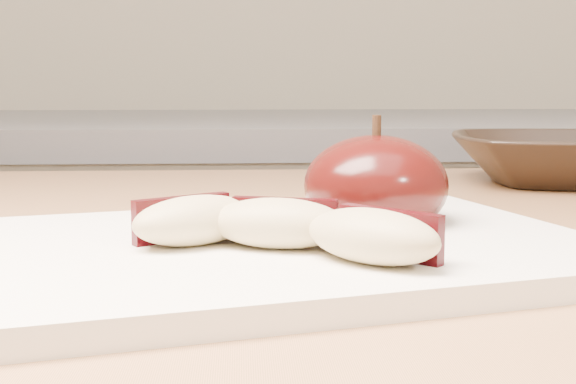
{
  "coord_description": "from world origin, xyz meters",
  "views": [
    {
      "loc": [
        0.02,
        -0.05,
        1.0
      ],
      "look_at": [
        0.05,
        0.37,
        0.94
      ],
      "focal_mm": 50.0,
      "sensor_mm": 36.0,
      "label": 1
    }
  ],
  "objects": [
    {
      "name": "apple_wedge_c",
      "position": [
        0.08,
        0.31,
        0.93
      ],
      "size": [
        0.07,
        0.07,
        0.03
      ],
      "rotation": [
        0.0,
        0.0,
        -0.77
      ],
      "color": "tan",
      "rests_on": "cutting_board"
    },
    {
      "name": "apple_wedge_a",
      "position": [
        -0.0,
        0.36,
        0.93
      ],
      "size": [
        0.08,
        0.07,
        0.03
      ],
      "rotation": [
        0.0,
        0.0,
        0.58
      ],
      "color": "tan",
      "rests_on": "cutting_board"
    },
    {
      "name": "apple_half",
      "position": [
        0.1,
        0.42,
        0.93
      ],
      "size": [
        0.09,
        0.09,
        0.07
      ],
      "rotation": [
        0.0,
        0.0,
        0.02
      ],
      "color": "black",
      "rests_on": "cutting_board"
    },
    {
      "name": "apple_wedge_b",
      "position": [
        0.04,
        0.35,
        0.93
      ],
      "size": [
        0.08,
        0.05,
        0.03
      ],
      "rotation": [
        0.0,
        0.0,
        -0.29
      ],
      "color": "tan",
      "rests_on": "cutting_board"
    },
    {
      "name": "bowl",
      "position": [
        0.32,
        0.68,
        0.92
      ],
      "size": [
        0.21,
        0.21,
        0.05
      ],
      "primitive_type": "imported",
      "rotation": [
        0.0,
        0.0,
        -0.12
      ],
      "color": "black",
      "rests_on": "island_counter"
    },
    {
      "name": "cutting_board",
      "position": [
        0.05,
        0.37,
        0.91
      ],
      "size": [
        0.37,
        0.31,
        0.01
      ],
      "primitive_type": "cube",
      "rotation": [
        0.0,
        0.0,
        0.27
      ],
      "color": "white",
      "rests_on": "island_counter"
    }
  ]
}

